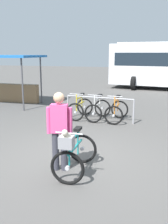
% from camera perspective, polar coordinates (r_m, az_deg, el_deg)
% --- Properties ---
extents(ground_plane, '(80.00, 80.00, 0.00)m').
position_cam_1_polar(ground_plane, '(6.17, -2.83, -9.93)').
color(ground_plane, '#514F4C').
extents(bike_rack_rail, '(2.50, 0.23, 0.88)m').
position_cam_1_polar(bike_rack_rail, '(9.22, 3.42, 1.88)').
color(bike_rack_rail, '#99999E').
rests_on(bike_rack_rail, ground).
extents(racked_bike_yellow, '(0.72, 1.15, 0.98)m').
position_cam_1_polar(racked_bike_yellow, '(9.70, -0.83, 0.83)').
color(racked_bike_yellow, black).
rests_on(racked_bike_yellow, ground).
extents(racked_bike_white, '(0.77, 1.16, 0.97)m').
position_cam_1_polar(racked_bike_white, '(9.47, 3.11, 0.52)').
color(racked_bike_white, black).
rests_on(racked_bike_white, ground).
extents(racked_bike_orange, '(0.71, 1.14, 0.97)m').
position_cam_1_polar(racked_bike_orange, '(9.29, 7.23, 0.19)').
color(racked_bike_orange, black).
rests_on(racked_bike_orange, ground).
extents(featured_bicycle, '(0.69, 1.21, 1.09)m').
position_cam_1_polar(featured_bicycle, '(5.14, -2.33, -8.91)').
color(featured_bicycle, black).
rests_on(featured_bicycle, ground).
extents(person_with_featured_bike, '(0.52, 0.27, 1.64)m').
position_cam_1_polar(person_with_featured_bike, '(5.26, -5.45, -3.55)').
color(person_with_featured_bike, '#383842').
rests_on(person_with_featured_bike, ground).
extents(market_stall, '(3.12, 2.33, 2.30)m').
position_cam_1_polar(market_stall, '(12.83, -15.90, 7.94)').
color(market_stall, '#4C4C51').
rests_on(market_stall, ground).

